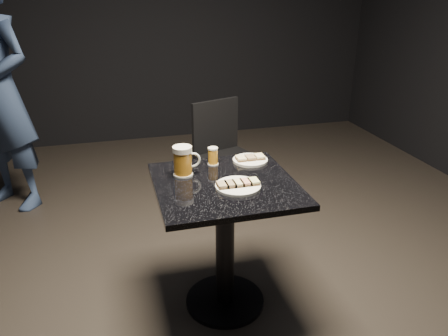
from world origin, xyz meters
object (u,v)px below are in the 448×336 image
(table, at_px, (225,224))
(beer_mug, at_px, (183,161))
(plate_small, at_px, (250,160))
(chair, at_px, (224,151))
(beer_tumbler, at_px, (213,156))
(plate_large, at_px, (238,186))

(table, height_order, beer_mug, beer_mug)
(plate_small, bearing_deg, chair, 85.10)
(beer_tumbler, xyz_separation_m, chair, (0.28, 0.82, -0.30))
(table, bearing_deg, plate_small, 48.06)
(plate_small, distance_m, table, 0.40)
(plate_large, xyz_separation_m, beer_mug, (-0.23, 0.22, 0.07))
(plate_small, xyz_separation_m, table, (-0.21, -0.23, -0.25))
(plate_small, bearing_deg, table, -131.94)
(chair, bearing_deg, plate_large, -101.66)
(beer_tumbler, bearing_deg, plate_large, -81.59)
(table, height_order, beer_tumbler, beer_tumbler)
(plate_large, height_order, chair, chair)
(beer_mug, height_order, chair, beer_mug)
(table, height_order, chair, chair)
(beer_mug, bearing_deg, plate_small, 12.90)
(plate_small, bearing_deg, beer_mug, -167.10)
(beer_tumbler, relative_size, chair, 0.11)
(plate_small, bearing_deg, plate_large, -118.09)
(plate_small, distance_m, beer_mug, 0.41)
(plate_small, relative_size, beer_mug, 1.24)
(plate_large, bearing_deg, beer_tumbler, 98.41)
(plate_large, xyz_separation_m, plate_small, (0.16, 0.31, 0.00))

